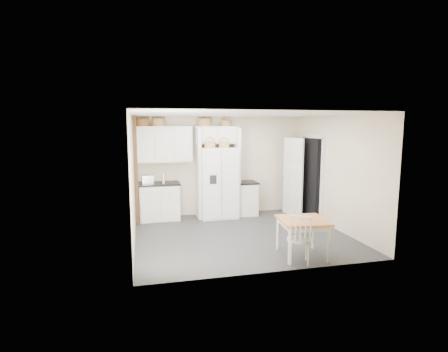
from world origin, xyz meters
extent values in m
plane|color=#2C2C2D|center=(0.00, 0.00, 0.00)|extent=(4.50, 4.50, 0.00)
plane|color=white|center=(0.00, 0.00, 2.60)|extent=(4.50, 4.50, 0.00)
plane|color=#BCA68F|center=(0.00, 2.00, 1.30)|extent=(4.50, 0.00, 4.50)
plane|color=#BCA68F|center=(-2.25, 0.00, 1.30)|extent=(0.00, 4.00, 4.00)
plane|color=#BCA68F|center=(2.25, 0.00, 1.30)|extent=(0.00, 4.00, 4.00)
cube|color=white|center=(-0.15, 1.62, 0.91)|extent=(0.94, 0.75, 1.81)
cube|color=white|center=(-1.65, 1.70, 0.45)|extent=(0.98, 0.62, 0.90)
cube|color=white|center=(0.65, 1.70, 0.42)|extent=(0.48, 0.58, 0.85)
cube|color=#AC5C2C|center=(0.73, -1.45, 0.34)|extent=(0.91, 0.91, 0.69)
cube|color=white|center=(0.53, -1.75, 0.43)|extent=(0.52, 0.50, 0.85)
cube|color=black|center=(-1.65, 1.70, 0.92)|extent=(1.02, 0.66, 0.04)
cube|color=black|center=(0.65, 1.70, 0.87)|extent=(0.52, 0.62, 0.04)
cube|color=silver|center=(-1.92, 1.70, 1.04)|extent=(0.29, 0.18, 0.20)
cube|color=maroon|center=(-1.55, 1.62, 1.08)|extent=(0.05, 0.18, 0.27)
cube|color=beige|center=(-1.55, 1.62, 1.08)|extent=(0.05, 0.18, 0.27)
cylinder|color=brown|center=(-2.01, 1.83, 2.44)|extent=(0.32, 0.32, 0.18)
cylinder|color=olive|center=(-1.62, 1.83, 2.44)|extent=(0.32, 0.32, 0.19)
cylinder|color=olive|center=(-0.48, 1.83, 2.45)|extent=(0.35, 0.35, 0.19)
cylinder|color=olive|center=(0.10, 1.83, 2.42)|extent=(0.25, 0.25, 0.14)
cylinder|color=olive|center=(-0.38, 1.52, 1.89)|extent=(0.28, 0.28, 0.15)
cylinder|color=olive|center=(-0.02, 1.52, 1.88)|extent=(0.26, 0.26, 0.14)
cube|color=white|center=(-1.50, 1.83, 1.90)|extent=(1.40, 0.34, 0.90)
cube|color=white|center=(-0.15, 1.83, 2.12)|extent=(1.12, 0.34, 0.45)
cube|color=white|center=(-0.66, 1.70, 1.15)|extent=(0.08, 0.60, 2.30)
cube|color=white|center=(0.36, 1.70, 1.15)|extent=(0.08, 0.60, 2.30)
cube|color=#3F2611|center=(-2.20, 1.35, 1.30)|extent=(0.09, 0.09, 2.60)
cube|color=black|center=(2.16, 1.00, 1.02)|extent=(0.18, 0.85, 2.05)
cube|color=white|center=(1.80, 1.33, 1.02)|extent=(0.21, 0.79, 2.05)
camera|label=1|loc=(-2.08, -7.07, 2.35)|focal=28.00mm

